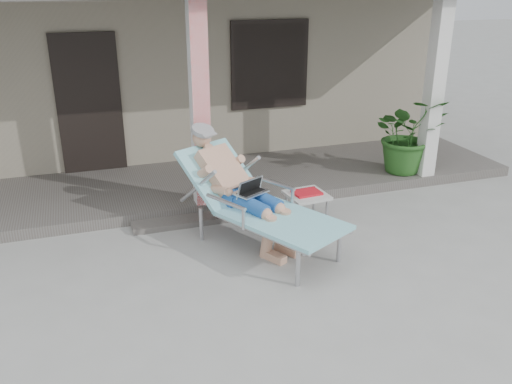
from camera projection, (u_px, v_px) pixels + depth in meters
name	position (u px, v px, depth m)	size (l,w,h in m)	color
ground	(253.00, 293.00, 5.52)	(60.00, 60.00, 0.00)	#9E9E99
house	(149.00, 49.00, 10.62)	(10.40, 5.40, 3.30)	gray
porch_deck	(191.00, 186.00, 8.13)	(10.00, 2.00, 0.15)	#605B56
porch_step	(209.00, 218.00, 7.13)	(2.00, 0.30, 0.07)	#605B56
lounger	(247.00, 174.00, 6.26)	(1.70, 2.24, 1.42)	#B7B7BC
side_table	(307.00, 196.00, 6.94)	(0.53, 0.53, 0.44)	beige
potted_palm	(408.00, 134.00, 8.29)	(1.07, 0.93, 1.19)	#26591E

